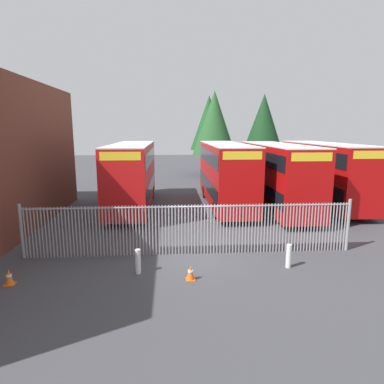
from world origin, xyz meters
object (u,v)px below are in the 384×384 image
(double_decker_bus_behind_fence_left, at_px, (133,173))
(bollard_center_front, at_px, (289,256))
(double_decker_bus_far_back, at_px, (324,171))
(double_decker_bus_near_gate, at_px, (276,174))
(traffic_cone_mid_forecourt, at_px, (190,272))
(bollard_near_left, at_px, (138,261))
(traffic_cone_by_gate, at_px, (9,277))
(double_decker_bus_behind_fence_right, at_px, (225,172))

(double_decker_bus_behind_fence_left, bearing_deg, bollard_center_front, -56.31)
(double_decker_bus_behind_fence_left, bearing_deg, double_decker_bus_far_back, 0.20)
(double_decker_bus_near_gate, height_order, traffic_cone_mid_forecourt, double_decker_bus_near_gate)
(double_decker_bus_far_back, relative_size, traffic_cone_mid_forecourt, 18.32)
(bollard_near_left, bearing_deg, double_decker_bus_near_gate, 49.38)
(traffic_cone_by_gate, relative_size, traffic_cone_mid_forecourt, 1.00)
(bollard_center_front, bearing_deg, double_decker_bus_behind_fence_left, 123.69)
(double_decker_bus_far_back, xyz_separation_m, traffic_cone_by_gate, (-16.72, -11.61, -2.13))
(double_decker_bus_far_back, relative_size, bollard_near_left, 11.38)
(double_decker_bus_near_gate, bearing_deg, traffic_cone_mid_forecourt, -121.65)
(double_decker_bus_behind_fence_right, height_order, traffic_cone_mid_forecourt, double_decker_bus_behind_fence_right)
(bollard_center_front, xyz_separation_m, traffic_cone_mid_forecourt, (-3.92, -0.84, -0.19))
(bollard_center_front, bearing_deg, double_decker_bus_behind_fence_right, 93.93)
(double_decker_bus_far_back, relative_size, bollard_center_front, 11.38)
(double_decker_bus_behind_fence_left, relative_size, traffic_cone_mid_forecourt, 18.32)
(double_decker_bus_behind_fence_left, distance_m, bollard_center_front, 13.09)
(double_decker_bus_behind_fence_right, bearing_deg, double_decker_bus_near_gate, -19.12)
(bollard_center_front, distance_m, traffic_cone_mid_forecourt, 4.01)
(double_decker_bus_behind_fence_left, height_order, double_decker_bus_behind_fence_right, same)
(double_decker_bus_near_gate, relative_size, bollard_near_left, 11.38)
(double_decker_bus_behind_fence_left, relative_size, bollard_near_left, 11.38)
(traffic_cone_mid_forecourt, bearing_deg, double_decker_bus_near_gate, 58.35)
(double_decker_bus_behind_fence_right, xyz_separation_m, bollard_near_left, (-5.11, -10.95, -1.95))
(double_decker_bus_near_gate, distance_m, bollard_near_left, 13.06)
(bollard_center_front, height_order, traffic_cone_by_gate, bollard_center_front)
(double_decker_bus_near_gate, relative_size, traffic_cone_mid_forecourt, 18.32)
(double_decker_bus_behind_fence_right, bearing_deg, bollard_center_front, -86.07)
(bollard_center_front, height_order, traffic_cone_mid_forecourt, bollard_center_front)
(traffic_cone_by_gate, bearing_deg, double_decker_bus_behind_fence_left, 75.05)
(double_decker_bus_behind_fence_right, xyz_separation_m, traffic_cone_mid_forecourt, (-3.17, -11.64, -2.13))
(double_decker_bus_behind_fence_left, xyz_separation_m, traffic_cone_mid_forecourt, (3.26, -11.61, -2.13))
(double_decker_bus_far_back, height_order, traffic_cone_by_gate, double_decker_bus_far_back)
(double_decker_bus_behind_fence_right, relative_size, bollard_center_front, 11.38)
(double_decker_bus_near_gate, relative_size, double_decker_bus_far_back, 1.00)
(double_decker_bus_far_back, distance_m, bollard_near_left, 16.60)
(double_decker_bus_behind_fence_right, bearing_deg, double_decker_bus_behind_fence_left, -179.74)
(double_decker_bus_behind_fence_left, xyz_separation_m, double_decker_bus_far_back, (13.63, 0.05, 0.00))
(traffic_cone_mid_forecourt, bearing_deg, bollard_center_front, 12.13)
(bollard_near_left, bearing_deg, double_decker_bus_behind_fence_right, 64.98)
(bollard_center_front, distance_m, traffic_cone_by_gate, 10.30)
(bollard_near_left, bearing_deg, traffic_cone_by_gate, -171.69)
(double_decker_bus_far_back, height_order, bollard_center_front, double_decker_bus_far_back)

